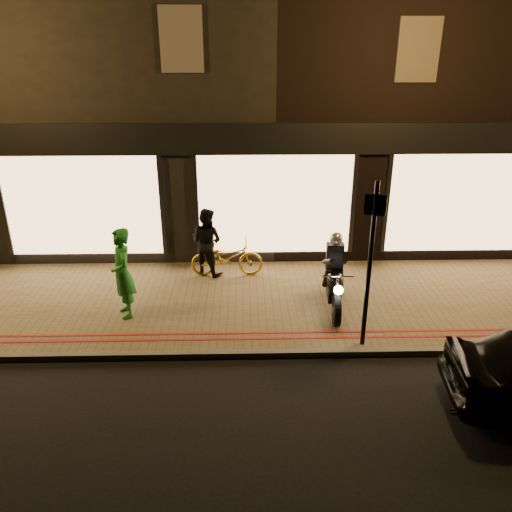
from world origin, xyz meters
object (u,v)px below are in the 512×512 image
Objects in this scene: bicycle_gold at (227,258)px; person_green at (123,273)px; sign_post at (370,258)px; motorcycle at (334,280)px.

bicycle_gold is 2.71m from person_green.
sign_post is at bearing 51.03° from person_green.
motorcycle is 2.75m from bicycle_gold.
motorcycle is 0.65× the size of sign_post.
sign_post is at bearing -141.14° from bicycle_gold.
sign_post is at bearing -72.76° from motorcycle.
bicycle_gold is 0.92× the size of person_green.
bicycle_gold is (-2.21, 1.62, -0.18)m from motorcycle.
bicycle_gold is at bearing 130.04° from sign_post.
person_green is (-4.15, -0.21, 0.29)m from motorcycle.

